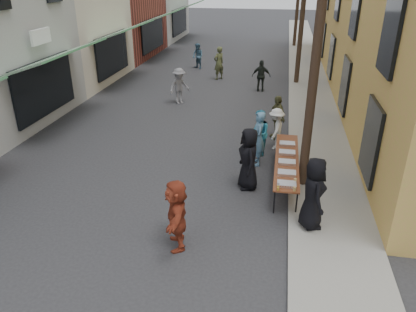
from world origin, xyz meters
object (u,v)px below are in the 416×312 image
(catering_tray_sausage, at_px, (287,184))
(utility_pole_near, at_px, (319,32))
(serving_table, at_px, (287,160))
(guest_front_a, at_px, (248,159))
(guest_front_c, at_px, (259,133))
(server, at_px, (313,193))

(catering_tray_sausage, bearing_deg, utility_pole_near, 70.97)
(serving_table, bearing_deg, guest_front_a, -152.57)
(serving_table, xyz_separation_m, catering_tray_sausage, (-0.00, -1.65, 0.08))
(serving_table, height_order, catering_tray_sausage, catering_tray_sausage)
(utility_pole_near, xyz_separation_m, guest_front_c, (-1.46, 1.98, -3.68))
(serving_table, bearing_deg, guest_front_c, 118.26)
(serving_table, distance_m, server, 2.54)
(serving_table, distance_m, guest_front_c, 2.02)
(serving_table, bearing_deg, utility_pole_near, -21.87)
(serving_table, relative_size, server, 2.15)
(guest_front_a, relative_size, guest_front_c, 1.15)
(utility_pole_near, bearing_deg, serving_table, 158.13)
(utility_pole_near, relative_size, catering_tray_sausage, 18.00)
(guest_front_a, bearing_deg, server, 23.82)
(utility_pole_near, bearing_deg, server, -86.92)
(catering_tray_sausage, bearing_deg, guest_front_a, 136.24)
(utility_pole_near, distance_m, catering_tray_sausage, 4.01)
(guest_front_c, bearing_deg, server, 7.26)
(serving_table, bearing_deg, server, -75.72)
(guest_front_c, bearing_deg, serving_table, 15.02)
(utility_pole_near, height_order, guest_front_a, utility_pole_near)
(catering_tray_sausage, relative_size, guest_front_a, 0.27)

